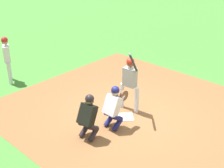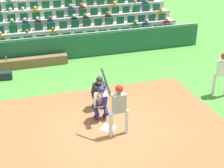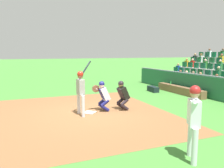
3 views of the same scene
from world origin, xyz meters
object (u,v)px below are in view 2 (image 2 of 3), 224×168
object	(u,v)px
home_plate_umpire	(99,90)
equipment_duffel_bag	(0,76)
home_plate_marker	(108,128)
dugout_bench	(27,63)
batter_at_plate	(119,104)
catcher_crouching	(101,101)
on_deck_batter	(222,70)
water_bottle_on_bench	(6,58)

from	to	relation	value
home_plate_umpire	equipment_duffel_bag	world-z (taller)	home_plate_umpire
home_plate_marker	home_plate_umpire	bearing A→B (deg)	-94.47
home_plate_marker	dugout_bench	size ratio (longest dim) A/B	0.11
batter_at_plate	dugout_bench	distance (m)	7.07
catcher_crouching	equipment_duffel_bag	bearing A→B (deg)	-55.00
equipment_duffel_bag	on_deck_batter	size ratio (longest dim) A/B	0.56
batter_at_plate	equipment_duffel_bag	distance (m)	6.61
home_plate_umpire	equipment_duffel_bag	bearing A→B (deg)	-47.95
home_plate_marker	on_deck_batter	world-z (taller)	on_deck_batter
home_plate_umpire	dugout_bench	distance (m)	5.29
home_plate_marker	home_plate_umpire	world-z (taller)	home_plate_umpire
water_bottle_on_bench	on_deck_batter	bearing A→B (deg)	145.63
dugout_bench	water_bottle_on_bench	distance (m)	0.94
home_plate_marker	on_deck_batter	size ratio (longest dim) A/B	0.25
home_plate_umpire	home_plate_marker	bearing A→B (deg)	85.53
on_deck_batter	equipment_duffel_bag	bearing A→B (deg)	-27.51
home_plate_marker	home_plate_umpire	xyz separation A→B (m)	(-0.11, -1.43, 0.68)
dugout_bench	water_bottle_on_bench	world-z (taller)	water_bottle_on_bench
batter_at_plate	catcher_crouching	size ratio (longest dim) A/B	1.64
batter_at_plate	water_bottle_on_bench	world-z (taller)	batter_at_plate
home_plate_marker	equipment_duffel_bag	distance (m)	6.09
dugout_bench	equipment_duffel_bag	size ratio (longest dim) A/B	3.93
batter_at_plate	catcher_crouching	xyz separation A→B (m)	(0.27, -1.02, -0.36)
batter_at_plate	water_bottle_on_bench	size ratio (longest dim) A/B	10.17
home_plate_umpire	water_bottle_on_bench	distance (m)	5.69
home_plate_marker	equipment_duffel_bag	bearing A→B (deg)	-57.82
batter_at_plate	equipment_duffel_bag	world-z (taller)	batter_at_plate
equipment_duffel_bag	catcher_crouching	bearing A→B (deg)	130.89
home_plate_umpire	on_deck_batter	distance (m)	4.76
water_bottle_on_bench	equipment_duffel_bag	size ratio (longest dim) A/B	0.21
dugout_bench	equipment_duffel_bag	distance (m)	1.63
equipment_duffel_bag	on_deck_batter	bearing A→B (deg)	158.38
home_plate_umpire	batter_at_plate	bearing A→B (deg)	92.90
home_plate_marker	on_deck_batter	xyz separation A→B (m)	(-4.83, -0.95, 1.04)
batter_at_plate	dugout_bench	xyz separation A→B (m)	(2.24, -6.65, -0.86)
home_plate_umpire	on_deck_batter	world-z (taller)	on_deck_batter
home_plate_marker	water_bottle_on_bench	world-z (taller)	water_bottle_on_bench
dugout_bench	catcher_crouching	bearing A→B (deg)	109.27
home_plate_marker	catcher_crouching	world-z (taller)	catcher_crouching
catcher_crouching	equipment_duffel_bag	world-z (taller)	catcher_crouching
catcher_crouching	equipment_duffel_bag	distance (m)	5.57
catcher_crouching	home_plate_umpire	distance (m)	0.84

